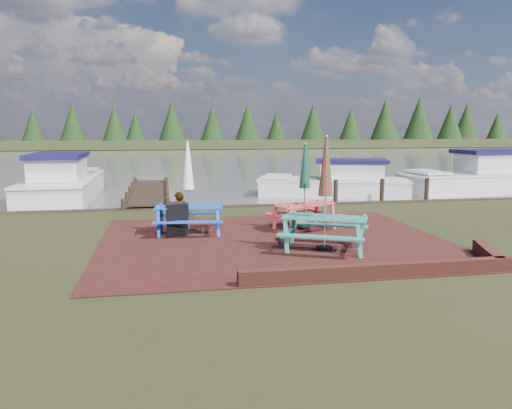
{
  "coord_description": "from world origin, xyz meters",
  "views": [
    {
      "loc": [
        -2.81,
        -11.56,
        2.96
      ],
      "look_at": [
        -0.49,
        0.97,
        1.0
      ],
      "focal_mm": 35.0,
      "sensor_mm": 36.0,
      "label": 1
    }
  ],
  "objects_px": {
    "picnic_table_blue": "(189,202)",
    "jetty": "(149,192)",
    "boat_jetty": "(63,184)",
    "picnic_table_teal": "(325,212)",
    "boat_far": "(478,179)",
    "picnic_table_red": "(305,200)",
    "boat_near": "(336,184)",
    "chalkboard": "(177,219)",
    "person": "(178,192)"
  },
  "relations": [
    {
      "from": "picnic_table_blue",
      "to": "jetty",
      "type": "height_order",
      "value": "picnic_table_blue"
    },
    {
      "from": "picnic_table_blue",
      "to": "boat_jetty",
      "type": "height_order",
      "value": "picnic_table_blue"
    },
    {
      "from": "picnic_table_teal",
      "to": "boat_far",
      "type": "xyz_separation_m",
      "value": [
        11.38,
        10.61,
        -0.48
      ]
    },
    {
      "from": "picnic_table_blue",
      "to": "picnic_table_red",
      "type": "bearing_deg",
      "value": 4.48
    },
    {
      "from": "boat_near",
      "to": "boat_far",
      "type": "bearing_deg",
      "value": -74.11
    },
    {
      "from": "boat_near",
      "to": "boat_far",
      "type": "xyz_separation_m",
      "value": [
        7.25,
        -0.16,
        0.12
      ]
    },
    {
      "from": "picnic_table_teal",
      "to": "boat_jetty",
      "type": "xyz_separation_m",
      "value": [
        -8.21,
        11.78,
        -0.48
      ]
    },
    {
      "from": "picnic_table_blue",
      "to": "boat_jetty",
      "type": "bearing_deg",
      "value": 124.28
    },
    {
      "from": "jetty",
      "to": "boat_near",
      "type": "relative_size",
      "value": 1.24
    },
    {
      "from": "jetty",
      "to": "boat_jetty",
      "type": "bearing_deg",
      "value": 175.58
    },
    {
      "from": "boat_jetty",
      "to": "chalkboard",
      "type": "bearing_deg",
      "value": -64.56
    },
    {
      "from": "picnic_table_red",
      "to": "jetty",
      "type": "distance_m",
      "value": 10.15
    },
    {
      "from": "boat_near",
      "to": "person",
      "type": "bearing_deg",
      "value": 143.89
    },
    {
      "from": "chalkboard",
      "to": "boat_jetty",
      "type": "relative_size",
      "value": 0.12
    },
    {
      "from": "chalkboard",
      "to": "jetty",
      "type": "distance_m",
      "value": 9.37
    },
    {
      "from": "jetty",
      "to": "picnic_table_blue",
      "type": "bearing_deg",
      "value": -81.38
    },
    {
      "from": "chalkboard",
      "to": "boat_near",
      "type": "distance_m",
      "value": 11.46
    },
    {
      "from": "picnic_table_blue",
      "to": "boat_jetty",
      "type": "xyz_separation_m",
      "value": [
        -5.08,
        9.2,
        -0.43
      ]
    },
    {
      "from": "picnic_table_blue",
      "to": "boat_near",
      "type": "bearing_deg",
      "value": 53.83
    },
    {
      "from": "boat_jetty",
      "to": "person",
      "type": "bearing_deg",
      "value": -54.4
    },
    {
      "from": "picnic_table_teal",
      "to": "chalkboard",
      "type": "relative_size",
      "value": 2.9
    },
    {
      "from": "chalkboard",
      "to": "boat_far",
      "type": "distance_m",
      "value": 17.07
    },
    {
      "from": "boat_far",
      "to": "chalkboard",
      "type": "bearing_deg",
      "value": 114.98
    },
    {
      "from": "picnic_table_red",
      "to": "chalkboard",
      "type": "xyz_separation_m",
      "value": [
        -3.69,
        -0.34,
        -0.39
      ]
    },
    {
      "from": "boat_jetty",
      "to": "person",
      "type": "relative_size",
      "value": 4.66
    },
    {
      "from": "jetty",
      "to": "picnic_table_red",
      "type": "bearing_deg",
      "value": -62.35
    },
    {
      "from": "boat_far",
      "to": "person",
      "type": "xyz_separation_m",
      "value": [
        -14.72,
        -5.42,
        0.37
      ]
    },
    {
      "from": "picnic_table_teal",
      "to": "jetty",
      "type": "relative_size",
      "value": 0.3
    },
    {
      "from": "boat_jetty",
      "to": "boat_far",
      "type": "xyz_separation_m",
      "value": [
        19.59,
        -1.18,
        0.0
      ]
    },
    {
      "from": "boat_jetty",
      "to": "boat_far",
      "type": "distance_m",
      "value": 19.62
    },
    {
      "from": "chalkboard",
      "to": "boat_near",
      "type": "relative_size",
      "value": 0.13
    },
    {
      "from": "picnic_table_red",
      "to": "jetty",
      "type": "xyz_separation_m",
      "value": [
        -4.7,
        8.97,
        -0.77
      ]
    },
    {
      "from": "picnic_table_blue",
      "to": "boat_far",
      "type": "bearing_deg",
      "value": 34.34
    },
    {
      "from": "jetty",
      "to": "picnic_table_teal",
      "type": "bearing_deg",
      "value": -68.69
    },
    {
      "from": "boat_near",
      "to": "boat_jetty",
      "type": "bearing_deg",
      "value": 102.43
    },
    {
      "from": "chalkboard",
      "to": "person",
      "type": "xyz_separation_m",
      "value": [
        0.13,
        3.0,
        0.36
      ]
    },
    {
      "from": "picnic_table_teal",
      "to": "boat_near",
      "type": "xyz_separation_m",
      "value": [
        4.13,
        10.77,
        -0.6
      ]
    },
    {
      "from": "picnic_table_red",
      "to": "boat_far",
      "type": "xyz_separation_m",
      "value": [
        11.17,
        8.08,
        -0.4
      ]
    },
    {
      "from": "picnic_table_teal",
      "to": "picnic_table_blue",
      "type": "distance_m",
      "value": 4.06
    },
    {
      "from": "jetty",
      "to": "boat_near",
      "type": "distance_m",
      "value": 8.64
    },
    {
      "from": "chalkboard",
      "to": "boat_far",
      "type": "height_order",
      "value": "boat_far"
    },
    {
      "from": "picnic_table_blue",
      "to": "chalkboard",
      "type": "bearing_deg",
      "value": -125.94
    },
    {
      "from": "chalkboard",
      "to": "person",
      "type": "relative_size",
      "value": 0.56
    },
    {
      "from": "picnic_table_red",
      "to": "picnic_table_blue",
      "type": "xyz_separation_m",
      "value": [
        -3.35,
        0.05,
        0.03
      ]
    },
    {
      "from": "picnic_table_teal",
      "to": "picnic_table_red",
      "type": "distance_m",
      "value": 2.54
    },
    {
      "from": "boat_near",
      "to": "person",
      "type": "height_order",
      "value": "person"
    },
    {
      "from": "picnic_table_blue",
      "to": "chalkboard",
      "type": "height_order",
      "value": "picnic_table_blue"
    },
    {
      "from": "picnic_table_red",
      "to": "boat_far",
      "type": "distance_m",
      "value": 13.79
    },
    {
      "from": "picnic_table_teal",
      "to": "person",
      "type": "bearing_deg",
      "value": 148.86
    },
    {
      "from": "chalkboard",
      "to": "picnic_table_teal",
      "type": "bearing_deg",
      "value": -49.19
    }
  ]
}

